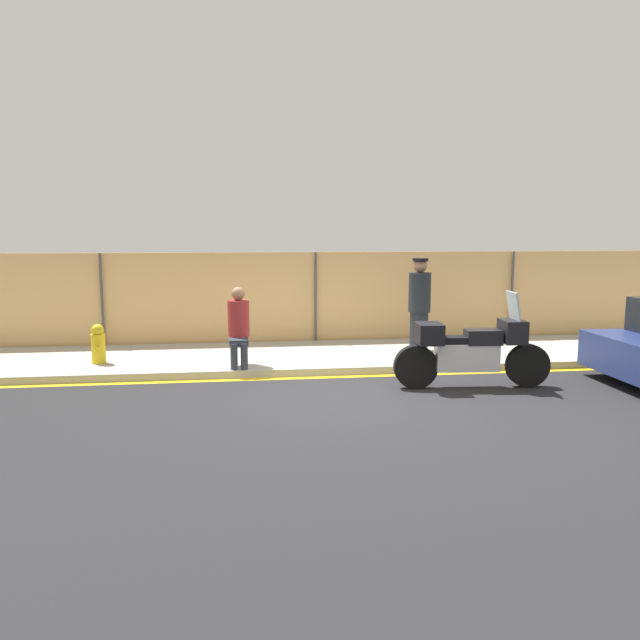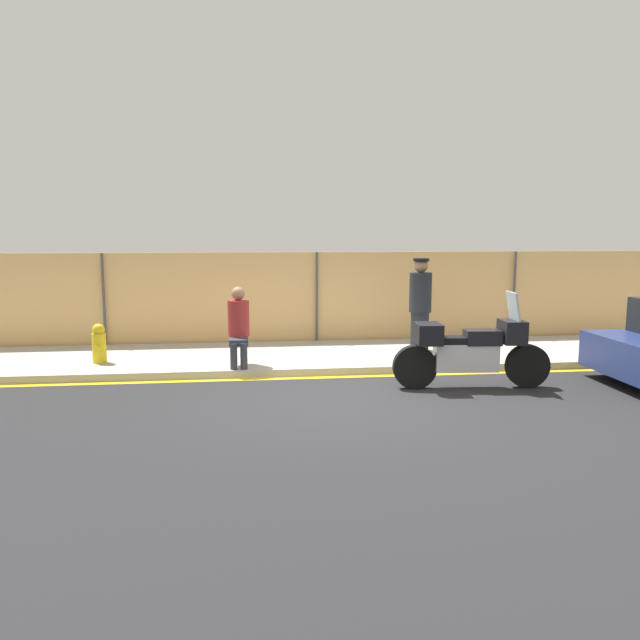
% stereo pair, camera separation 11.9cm
% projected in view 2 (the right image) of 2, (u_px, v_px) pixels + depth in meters
% --- Properties ---
extents(ground_plane, '(120.00, 120.00, 0.00)m').
position_uv_depth(ground_plane, '(347.00, 396.00, 8.82)').
color(ground_plane, '#262628').
extents(sidewalk, '(30.71, 2.62, 0.12)m').
position_uv_depth(sidewalk, '(325.00, 356.00, 11.33)').
color(sidewalk, '#ADA89E').
rests_on(sidewalk, ground_plane).
extents(curb_paint_stripe, '(30.71, 0.18, 0.01)m').
position_uv_depth(curb_paint_stripe, '(336.00, 377.00, 9.96)').
color(curb_paint_stripe, gold).
rests_on(curb_paint_stripe, ground_plane).
extents(storefront_fence, '(29.17, 0.17, 1.90)m').
position_uv_depth(storefront_fence, '(316.00, 299.00, 12.58)').
color(storefront_fence, '#E5B26B').
rests_on(storefront_fence, ground_plane).
extents(motorcycle, '(2.34, 0.61, 1.43)m').
position_uv_depth(motorcycle, '(470.00, 350.00, 9.18)').
color(motorcycle, black).
rests_on(motorcycle, ground_plane).
extents(officer_standing, '(0.41, 0.41, 1.70)m').
position_uv_depth(officer_standing, '(420.00, 304.00, 11.43)').
color(officer_standing, '#1E2328').
rests_on(officer_standing, sidewalk).
extents(person_seated_on_curb, '(0.36, 0.66, 1.29)m').
position_uv_depth(person_seated_on_curb, '(239.00, 322.00, 10.20)').
color(person_seated_on_curb, '#2D3342').
rests_on(person_seated_on_curb, sidewalk).
extents(fire_hydrant, '(0.23, 0.29, 0.66)m').
position_uv_depth(fire_hydrant, '(99.00, 344.00, 10.43)').
color(fire_hydrant, gold).
rests_on(fire_hydrant, sidewalk).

